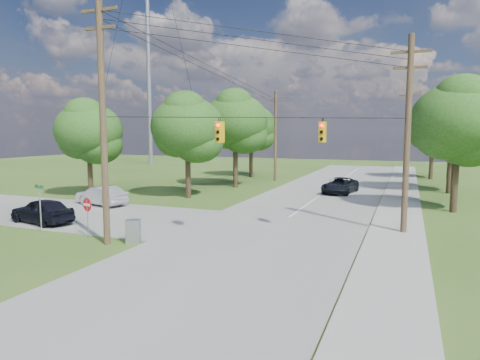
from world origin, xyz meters
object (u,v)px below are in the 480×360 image
at_px(pole_sw, 103,116).
at_px(do_not_enter_sign, 87,209).
at_px(control_cabinet, 133,232).
at_px(car_main_north, 340,185).
at_px(car_cross_dark, 42,211).
at_px(pole_north_w, 275,135).
at_px(car_cross_silver, 101,195).
at_px(pole_north_e, 408,136).
at_px(pole_ne, 408,132).

distance_m(pole_sw, do_not_enter_sign, 5.00).
bearing_deg(pole_sw, control_cabinet, 28.61).
bearing_deg(car_main_north, car_cross_dark, -118.84).
bearing_deg(pole_north_w, do_not_enter_sign, -92.53).
height_order(pole_north_w, control_cabinet, pole_north_w).
xyz_separation_m(pole_sw, car_cross_silver, (-7.66, 8.90, -5.46)).
xyz_separation_m(car_cross_dark, control_cabinet, (7.85, -1.86, -0.19)).
bearing_deg(pole_north_e, control_cabinet, -113.15).
distance_m(pole_ne, car_main_north, 16.06).
xyz_separation_m(pole_north_w, control_cabinet, (1.50, -29.00, -4.53)).
height_order(pole_ne, control_cabinet, pole_ne).
distance_m(pole_sw, car_main_north, 23.97).
bearing_deg(do_not_enter_sign, pole_north_w, 102.54).
xyz_separation_m(pole_ne, car_cross_silver, (-21.16, 1.30, -4.70)).
xyz_separation_m(car_cross_dark, do_not_enter_sign, (5.07, -1.87, 0.77)).
height_order(car_cross_silver, do_not_enter_sign, do_not_enter_sign).
height_order(car_main_north, control_cabinet, car_main_north).
relative_size(pole_ne, pole_north_w, 1.05).
distance_m(pole_north_w, do_not_enter_sign, 29.25).
distance_m(pole_ne, do_not_enter_sign, 17.17).
height_order(car_main_north, do_not_enter_sign, do_not_enter_sign).
distance_m(pole_sw, car_cross_silver, 12.95).
xyz_separation_m(car_main_north, control_cabinet, (-6.90, -21.32, -0.13)).
relative_size(car_cross_silver, do_not_enter_sign, 2.10).
distance_m(pole_ne, pole_north_e, 22.00).
xyz_separation_m(car_cross_dark, car_main_north, (14.75, 19.46, -0.06)).
distance_m(car_cross_silver, control_cabinet, 12.07).
xyz_separation_m(car_cross_silver, car_main_north, (15.66, 13.02, -0.04)).
xyz_separation_m(pole_ne, car_cross_dark, (-20.25, -5.14, -4.68)).
height_order(pole_north_e, car_main_north, pole_north_e).
height_order(pole_north_w, car_cross_silver, pole_north_w).
distance_m(pole_sw, pole_ne, 15.51).
bearing_deg(control_cabinet, pole_ne, 8.11).
bearing_deg(do_not_enter_sign, pole_ne, 39.84).
height_order(pole_north_w, car_main_north, pole_north_w).
distance_m(pole_north_e, do_not_enter_sign, 32.93).
distance_m(pole_north_w, control_cabinet, 29.39).
bearing_deg(pole_sw, car_main_north, 69.95).
bearing_deg(car_cross_silver, pole_north_e, 148.84).
bearing_deg(do_not_enter_sign, pole_north_e, 77.44).
relative_size(pole_ne, pole_north_e, 1.05).
relative_size(car_cross_dark, car_main_north, 0.89).
xyz_separation_m(pole_north_w, do_not_enter_sign, (-1.28, -29.00, -3.57)).
distance_m(car_cross_silver, car_main_north, 20.37).
height_order(pole_ne, pole_north_e, pole_ne).
height_order(pole_north_w, do_not_enter_sign, pole_north_w).
height_order(car_cross_silver, control_cabinet, car_cross_silver).
bearing_deg(car_cross_silver, control_cabinet, 61.02).
bearing_deg(car_cross_silver, car_main_north, 144.21).
relative_size(pole_sw, do_not_enter_sign, 5.67).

